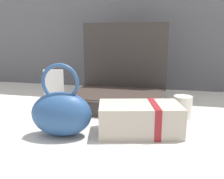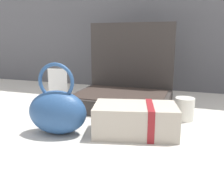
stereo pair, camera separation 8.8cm
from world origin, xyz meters
The scene contains 6 objects.
ground_plane centered at (0.00, 0.00, 0.00)m, with size 6.00×6.00×0.00m, color beige.
open_suitcase centered at (-0.02, 0.18, 0.08)m, with size 0.41×0.33×0.37m.
teal_pouch_handbag centered at (-0.12, -0.21, 0.07)m, with size 0.20×0.13×0.23m.
cream_toiletry_bag centered at (0.11, -0.14, 0.05)m, with size 0.28×0.20×0.10m.
coffee_mug centered at (0.25, 0.05, 0.04)m, with size 0.10×0.07×0.08m.
info_card_left centered at (-0.26, 0.02, 0.09)m, with size 0.08×0.01×0.17m, color white.
Camera 1 is at (0.18, -0.86, 0.30)m, focal length 38.22 mm.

